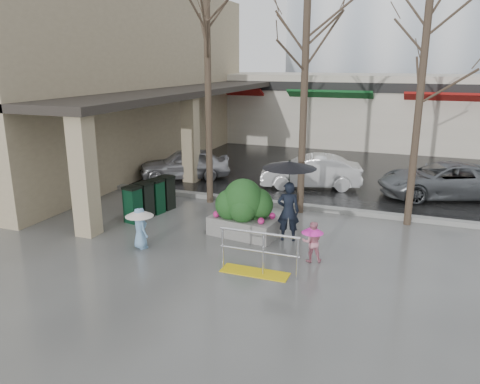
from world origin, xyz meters
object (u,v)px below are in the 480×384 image
Objects in this scene: tree_midwest at (306,44)px; news_boxes at (150,198)px; tree_mideast at (424,56)px; child_pink at (312,239)px; tree_west at (207,50)px; child_blue at (140,223)px; handrail at (257,258)px; planter at (244,209)px; car_b at (310,172)px; car_c at (444,180)px; car_a at (185,164)px; woman at (289,189)px.

tree_midwest is 3.42× the size of news_boxes.
tree_mideast reaches higher than child_pink.
tree_west is at bearing -59.98° from child_pink.
news_boxes is at bearing -37.11° from child_pink.
child_blue is at bearing -10.26° from child_pink.
tree_mideast is at bearing -111.91° from child_blue.
child_pink is (1.03, 1.12, 0.20)m from handrail.
handrail is at bearing -123.19° from tree_mideast.
planter reaches higher than car_b.
car_c reaches higher than news_boxes.
planter is at bearing -110.60° from tree_midwest.
tree_west reaches higher than child_blue.
tree_west is 6.66× the size of child_pink.
tree_mideast is 6.37× the size of child_pink.
planter reaches higher than child_blue.
car_b is at bearing -105.76° from car_c.
car_a reaches higher than child_blue.
child_blue is 0.54× the size of news_boxes.
car_b reaches higher than news_boxes.
child_pink is at bearing -2.24° from car_b.
handrail is 0.28× the size of tree_west.
car_c is (7.57, 7.96, -0.05)m from child_blue.
tree_mideast reaches higher than car_b.
child_blue reaches higher than handrail.
car_c is at bearing 63.13° from handrail.
planter is 7.05m from car_a.
news_boxes is (-3.39, 0.65, -0.22)m from planter.
child_pink is at bearing 112.43° from woman.
child_blue is 0.24× the size of car_c.
tree_mideast is 3.17× the size of news_boxes.
tree_west reaches higher than news_boxes.
planter is at bearing -49.69° from tree_west.
tree_mideast is 5.21m from woman.
tree_midwest is at bearing 180.00° from tree_mideast.
tree_midwest is 5.25m from planter.
handrail is at bearing -46.99° from car_c.
tree_midwest is at bearing 91.91° from handrail.
car_c is (9.95, 0.79, 0.00)m from car_a.
child_pink is (4.39, -3.68, -4.51)m from tree_west.
car_b is at bearing 93.87° from handrail.
tree_west is 3.43× the size of planter.
child_pink is at bearing 18.85° from car_a.
tree_midwest reaches higher than handrail.
woman is at bearing -84.02° from tree_midwest.
tree_west is 3.20m from tree_midwest.
planter is at bearing -148.60° from tree_mideast.
child_pink is 0.50× the size of news_boxes.
tree_midwest is at bearing -99.83° from woman.
woman reaches higher than car_a.
child_pink is 4.44m from child_blue.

